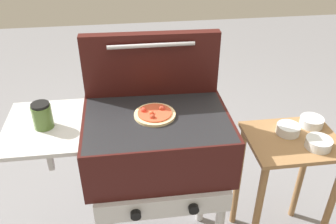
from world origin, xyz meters
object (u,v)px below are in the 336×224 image
object	(u,v)px
grill	(154,144)
topping_bowl_near	(288,130)
prep_table	(286,170)
topping_bowl_far	(318,143)
pizza_pepperoni	(155,114)
sauce_jar	(42,116)
topping_bowl_middle	(311,122)

from	to	relation	value
grill	topping_bowl_near	bearing A→B (deg)	4.52
prep_table	topping_bowl_near	bearing A→B (deg)	102.97
prep_table	topping_bowl_far	bearing A→B (deg)	-43.50
pizza_pepperoni	sauce_jar	size ratio (longest dim) A/B	1.63
topping_bowl_middle	sauce_jar	bearing A→B (deg)	-175.11
topping_bowl_middle	prep_table	bearing A→B (deg)	-144.46
topping_bowl_far	topping_bowl_middle	bearing A→B (deg)	73.49
pizza_pepperoni	topping_bowl_far	size ratio (longest dim) A/B	1.51
prep_table	grill	bearing A→B (deg)	-179.63
pizza_pepperoni	topping_bowl_near	xyz separation A→B (m)	(0.66, 0.04, -0.17)
topping_bowl_far	topping_bowl_middle	size ratio (longest dim) A/B	1.04
grill	sauce_jar	distance (m)	0.50
topping_bowl_far	pizza_pepperoni	bearing A→B (deg)	173.36
sauce_jar	topping_bowl_near	world-z (taller)	sauce_jar
pizza_pepperoni	topping_bowl_middle	size ratio (longest dim) A/B	1.56
grill	topping_bowl_middle	size ratio (longest dim) A/B	8.30
grill	topping_bowl_near	size ratio (longest dim) A/B	8.45
sauce_jar	prep_table	xyz separation A→B (m)	(1.13, 0.01, -0.44)
sauce_jar	prep_table	size ratio (longest dim) A/B	0.15
grill	pizza_pepperoni	world-z (taller)	pizza_pepperoni
pizza_pepperoni	prep_table	size ratio (longest dim) A/B	0.25
pizza_pepperoni	topping_bowl_middle	xyz separation A→B (m)	(0.80, 0.09, -0.17)
grill	prep_table	bearing A→B (deg)	0.37
sauce_jar	topping_bowl_near	distance (m)	1.14
grill	prep_table	size ratio (longest dim) A/B	1.34
sauce_jar	topping_bowl_near	size ratio (longest dim) A/B	0.98
sauce_jar	prep_table	world-z (taller)	sauce_jar
topping_bowl_far	grill	bearing A→B (deg)	174.47
sauce_jar	topping_bowl_middle	xyz separation A→B (m)	(1.26, 0.11, -0.22)
grill	pizza_pepperoni	bearing A→B (deg)	61.98
topping_bowl_far	topping_bowl_middle	world-z (taller)	same
topping_bowl_far	prep_table	bearing A→B (deg)	136.50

